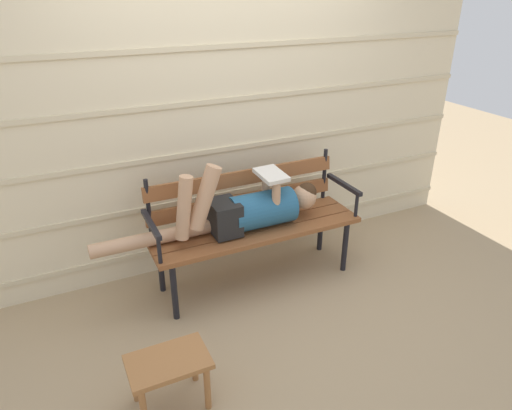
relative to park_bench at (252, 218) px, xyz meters
name	(u,v)px	position (x,y,z in m)	size (l,w,h in m)	color
ground_plane	(261,285)	(0.00, -0.15, -0.52)	(12.00, 12.00, 0.00)	tan
house_siding	(229,123)	(0.00, 0.43, 0.63)	(4.47, 0.08, 2.30)	beige
park_bench	(252,218)	(0.00, 0.00, 0.00)	(1.60, 0.48, 0.91)	brown
reclining_person	(244,210)	(-0.09, -0.07, 0.12)	(1.70, 0.27, 0.58)	#23567A
footstool	(169,368)	(-0.94, -0.95, -0.26)	(0.43, 0.28, 0.33)	#9E6638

